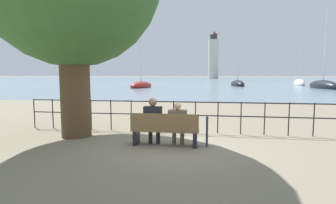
% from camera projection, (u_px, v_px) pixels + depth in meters
% --- Properties ---
extents(ground_plane, '(1000.00, 1000.00, 0.00)m').
position_uv_depth(ground_plane, '(165.00, 145.00, 7.13)').
color(ground_plane, '#7A705B').
extents(harbor_water, '(600.00, 300.00, 0.01)m').
position_uv_depth(harbor_water, '(206.00, 78.00, 165.73)').
color(harbor_water, slate).
rests_on(harbor_water, ground_plane).
extents(park_bench, '(1.82, 0.45, 0.90)m').
position_uv_depth(park_bench, '(165.00, 130.00, 7.02)').
color(park_bench, brown).
rests_on(park_bench, ground_plane).
extents(seated_person_left, '(0.48, 0.35, 1.30)m').
position_uv_depth(seated_person_left, '(153.00, 119.00, 7.11)').
color(seated_person_left, black).
rests_on(seated_person_left, ground_plane).
extents(seated_person_right, '(0.49, 0.35, 1.19)m').
position_uv_depth(seated_person_right, '(178.00, 122.00, 7.02)').
color(seated_person_right, brown).
rests_on(seated_person_right, ground_plane).
extents(promenade_railing, '(10.29, 0.04, 1.05)m').
position_uv_depth(promenade_railing, '(174.00, 111.00, 8.76)').
color(promenade_railing, black).
rests_on(promenade_railing, ground_plane).
extents(closed_umbrella, '(0.09, 0.09, 0.87)m').
position_uv_depth(closed_umbrella, '(207.00, 129.00, 6.93)').
color(closed_umbrella, navy).
rests_on(closed_umbrella, ground_plane).
extents(sailboat_0, '(2.57, 7.43, 12.09)m').
position_uv_depth(sailboat_0, '(323.00, 86.00, 37.84)').
color(sailboat_0, black).
rests_on(sailboat_0, ground_plane).
extents(sailboat_2, '(3.34, 6.16, 11.65)m').
position_uv_depth(sailboat_2, '(141.00, 85.00, 40.17)').
color(sailboat_2, maroon).
rests_on(sailboat_2, ground_plane).
extents(sailboat_3, '(2.60, 7.21, 12.08)m').
position_uv_depth(sailboat_3, '(237.00, 84.00, 46.74)').
color(sailboat_3, black).
rests_on(sailboat_3, ground_plane).
extents(sailboat_4, '(2.94, 7.75, 8.47)m').
position_uv_depth(sailboat_4, '(299.00, 83.00, 50.17)').
color(sailboat_4, white).
rests_on(sailboat_4, ground_plane).
extents(harbor_lighthouse, '(5.47, 5.47, 25.74)m').
position_uv_depth(harbor_lighthouse, '(213.00, 57.00, 143.16)').
color(harbor_lighthouse, beige).
rests_on(harbor_lighthouse, ground_plane).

